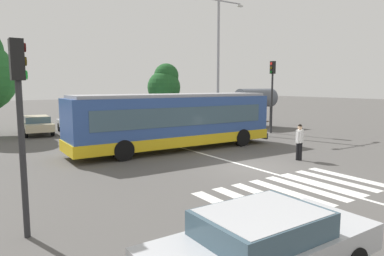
% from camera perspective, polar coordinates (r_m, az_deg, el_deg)
% --- Properties ---
extents(ground_plane, '(160.00, 160.00, 0.00)m').
position_cam_1_polar(ground_plane, '(15.14, 9.96, -6.49)').
color(ground_plane, '#514F4C').
extents(city_transit_bus, '(11.68, 2.77, 3.06)m').
position_cam_1_polar(city_transit_bus, '(18.87, -2.92, 1.17)').
color(city_transit_bus, black).
rests_on(city_transit_bus, ground_plane).
extents(pedestrian_crossing_street, '(0.54, 0.39, 1.72)m').
position_cam_1_polar(pedestrian_crossing_street, '(16.99, 17.31, -1.90)').
color(pedestrian_crossing_street, black).
rests_on(pedestrian_crossing_street, ground_plane).
extents(foreground_sedan, '(4.51, 1.89, 1.35)m').
position_cam_1_polar(foreground_sedan, '(6.55, 11.78, -17.96)').
color(foreground_sedan, black).
rests_on(foreground_sedan, ground_plane).
extents(parked_car_champagne, '(2.10, 4.61, 1.35)m').
position_cam_1_polar(parked_car_champagne, '(27.21, -24.24, 0.62)').
color(parked_car_champagne, black).
rests_on(parked_car_champagne, ground_plane).
extents(parked_car_silver, '(2.16, 4.63, 1.35)m').
position_cam_1_polar(parked_car_silver, '(27.20, -18.90, 0.86)').
color(parked_car_silver, black).
rests_on(parked_car_silver, ground_plane).
extents(parked_car_teal, '(1.96, 4.54, 1.35)m').
position_cam_1_polar(parked_car_teal, '(28.39, -13.55, 1.29)').
color(parked_car_teal, black).
rests_on(parked_car_teal, ground_plane).
extents(parked_car_blue, '(1.90, 4.51, 1.35)m').
position_cam_1_polar(parked_car_blue, '(29.68, -9.10, 1.64)').
color(parked_car_blue, black).
rests_on(parked_car_blue, ground_plane).
extents(parked_car_white, '(1.89, 4.51, 1.35)m').
position_cam_1_polar(parked_car_white, '(30.52, -4.27, 1.86)').
color(parked_car_white, black).
rests_on(parked_car_white, ground_plane).
extents(parked_car_charcoal, '(2.02, 4.58, 1.35)m').
position_cam_1_polar(parked_car_charcoal, '(31.86, 0.48, 2.09)').
color(parked_car_charcoal, black).
rests_on(parked_car_charcoal, ground_plane).
extents(traffic_light_near_corner, '(0.33, 0.32, 4.53)m').
position_cam_1_polar(traffic_light_near_corner, '(8.61, -26.54, 3.19)').
color(traffic_light_near_corner, '#28282B').
rests_on(traffic_light_near_corner, ground_plane).
extents(traffic_light_far_corner, '(0.33, 0.32, 5.26)m').
position_cam_1_polar(traffic_light_far_corner, '(26.04, 13.09, 6.81)').
color(traffic_light_far_corner, '#28282B').
rests_on(traffic_light_far_corner, ground_plane).
extents(bus_stop_shelter, '(3.64, 1.54, 3.25)m').
position_cam_1_polar(bus_stop_shelter, '(29.33, 10.48, 4.78)').
color(bus_stop_shelter, '#28282B').
rests_on(bus_stop_shelter, ground_plane).
extents(twin_arm_street_lamp, '(4.77, 0.32, 9.86)m').
position_cam_1_polar(twin_arm_street_lamp, '(26.45, 4.35, 12.44)').
color(twin_arm_street_lamp, '#939399').
rests_on(twin_arm_street_lamp, ground_plane).
extents(background_tree_right, '(3.22, 3.22, 5.67)m').
position_cam_1_polar(background_tree_right, '(34.21, -4.54, 7.25)').
color(background_tree_right, brown).
rests_on(background_tree_right, ground_plane).
extents(crosswalk_painted_stripes, '(6.42, 3.39, 0.01)m').
position_cam_1_polar(crosswalk_painted_stripes, '(12.38, 16.97, -9.76)').
color(crosswalk_painted_stripes, silver).
rests_on(crosswalk_painted_stripes, ground_plane).
extents(lane_center_line, '(0.16, 24.00, 0.01)m').
position_cam_1_polar(lane_center_line, '(16.61, 5.19, -5.20)').
color(lane_center_line, silver).
rests_on(lane_center_line, ground_plane).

